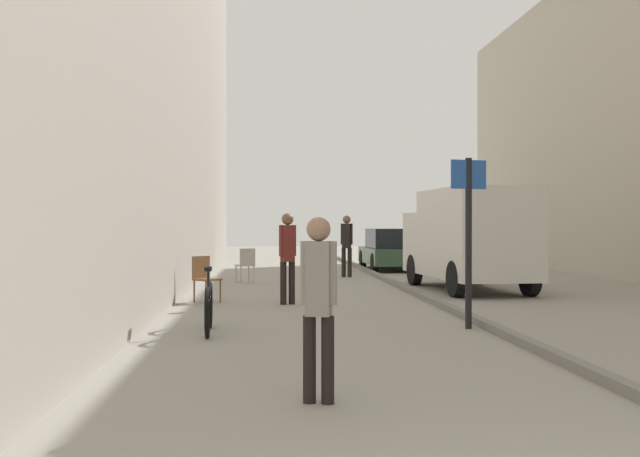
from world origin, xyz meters
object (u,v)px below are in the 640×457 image
pedestrian_mid_block (347,242)px  street_sign_post (469,227)px  pedestrian_far_crossing (288,252)px  delivery_van (468,237)px  bicycle_leaning (209,307)px  parked_car (391,249)px  pedestrian_main_foreground (319,296)px  cafe_chair_by_doorway (246,263)px  cafe_chair_near_window (204,275)px

pedestrian_mid_block → street_sign_post: size_ratio=0.72×
pedestrian_far_crossing → delivery_van: delivery_van is taller
bicycle_leaning → parked_car: bearing=68.5°
pedestrian_main_foreground → cafe_chair_by_doorway: pedestrian_main_foreground is taller
parked_car → cafe_chair_near_window: bearing=-118.3°
parked_car → cafe_chair_by_doorway: (-4.96, -5.60, -0.17)m
pedestrian_main_foreground → delivery_van: (4.41, 11.08, 0.34)m
pedestrian_mid_block → pedestrian_far_crossing: (-2.01, -7.66, -0.03)m
pedestrian_main_foreground → cafe_chair_near_window: (-1.72, 8.79, -0.41)m
delivery_van → street_sign_post: bearing=-109.7°
parked_car → street_sign_post: (-1.34, -14.90, 0.83)m
pedestrian_mid_block → parked_car: pedestrian_mid_block is taller
delivery_van → street_sign_post: size_ratio=1.92×
pedestrian_mid_block → pedestrian_main_foreground: bearing=-77.8°
pedestrian_main_foreground → bicycle_leaning: size_ratio=0.93×
street_sign_post → pedestrian_far_crossing: bearing=-69.4°
pedestrian_mid_block → cafe_chair_by_doorway: 3.64m
pedestrian_main_foreground → street_sign_post: street_sign_post is taller
street_sign_post → cafe_chair_near_window: bearing=-59.6°
delivery_van → cafe_chair_by_doorway: size_ratio=5.30×
cafe_chair_by_doorway → pedestrian_main_foreground: bearing=-108.7°
pedestrian_main_foreground → cafe_chair_near_window: size_ratio=1.76×
pedestrian_mid_block → street_sign_post: street_sign_post is taller
bicycle_leaning → pedestrian_mid_block: bearing=71.8°
delivery_van → cafe_chair_near_window: bearing=-163.8°
bicycle_leaning → cafe_chair_near_window: (-0.42, 4.38, 0.17)m
cafe_chair_near_window → cafe_chair_by_doorway: 5.13m
parked_car → cafe_chair_by_doorway: bearing=-131.9°
street_sign_post → cafe_chair_by_doorway: bearing=-84.0°
pedestrian_mid_block → parked_car: size_ratio=0.44×
parked_car → bicycle_leaning: bearing=-109.6°
street_sign_post → cafe_chair_by_doorway: size_ratio=2.77×
delivery_van → cafe_chair_near_window: 6.58m
pedestrian_far_crossing → delivery_van: 5.29m
parked_car → bicycle_leaning: (-5.25, -15.06, -0.33)m
street_sign_post → cafe_chair_by_doorway: 10.03m
street_sign_post → pedestrian_mid_block: bearing=-102.1°
cafe_chair_near_window → delivery_van: bearing=156.5°
pedestrian_mid_block → cafe_chair_by_doorway: (-2.99, -2.02, -0.53)m
street_sign_post → cafe_chair_near_window: size_ratio=2.77×
bicycle_leaning → delivery_van: bearing=47.2°
pedestrian_mid_block → pedestrian_far_crossing: pedestrian_mid_block is taller
pedestrian_main_foreground → parked_car: bearing=-86.5°
pedestrian_far_crossing → delivery_van: (4.44, 2.85, 0.25)m
pedestrian_far_crossing → street_sign_post: size_ratio=0.70×
pedestrian_mid_block → pedestrian_far_crossing: 7.92m
street_sign_post → cafe_chair_near_window: street_sign_post is taller
pedestrian_mid_block → bicycle_leaning: 11.96m
cafe_chair_near_window → pedestrian_main_foreground: bearing=57.0°
bicycle_leaning → pedestrian_far_crossing: bearing=69.4°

